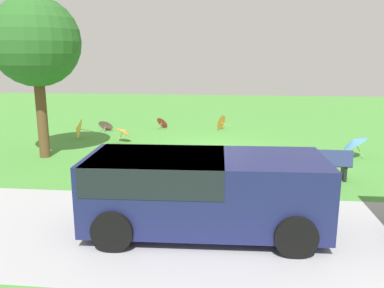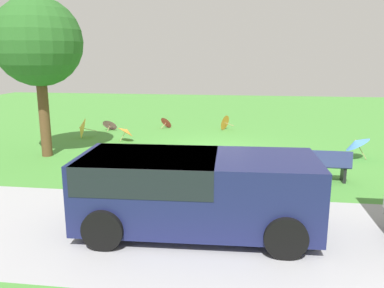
{
  "view_description": "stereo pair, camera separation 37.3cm",
  "coord_description": "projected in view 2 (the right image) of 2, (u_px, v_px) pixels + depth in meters",
  "views": [
    {
      "loc": [
        -0.8,
        14.04,
        3.46
      ],
      "look_at": [
        0.54,
        1.61,
        0.6
      ],
      "focal_mm": 37.02,
      "sensor_mm": 36.0,
      "label": 1
    },
    {
      "loc": [
        -1.17,
        14.0,
        3.46
      ],
      "look_at": [
        0.54,
        1.61,
        0.6
      ],
      "focal_mm": 37.02,
      "sensor_mm": 36.0,
      "label": 2
    }
  ],
  "objects": [
    {
      "name": "parasol_orange_1",
      "position": [
        256.0,
        157.0,
        11.88
      ],
      "size": [
        0.7,
        0.69,
        0.61
      ],
      "color": "tan",
      "rests_on": "ground"
    },
    {
      "name": "parasol_yellow_0",
      "position": [
        81.0,
        128.0,
        16.55
      ],
      "size": [
        0.93,
        0.93,
        0.86
      ],
      "color": "tan",
      "rests_on": "ground"
    },
    {
      "name": "road_strip",
      "position": [
        183.0,
        232.0,
        7.83
      ],
      "size": [
        40.0,
        4.21,
        0.01
      ],
      "primitive_type": "cube",
      "color": "#9E9EA3",
      "rests_on": "ground"
    },
    {
      "name": "parasol_orange_3",
      "position": [
        224.0,
        122.0,
        18.34
      ],
      "size": [
        0.78,
        0.76,
        0.72
      ],
      "color": "tan",
      "rests_on": "ground"
    },
    {
      "name": "parasol_pink_1",
      "position": [
        110.0,
        124.0,
        18.22
      ],
      "size": [
        0.76,
        0.67,
        0.59
      ],
      "color": "tan",
      "rests_on": "ground"
    },
    {
      "name": "parasol_orange_0",
      "position": [
        126.0,
        131.0,
        15.95
      ],
      "size": [
        0.94,
        0.95,
        0.68
      ],
      "color": "tan",
      "rests_on": "ground"
    },
    {
      "name": "parasol_red_0",
      "position": [
        167.0,
        122.0,
        18.84
      ],
      "size": [
        0.75,
        0.7,
        0.57
      ],
      "color": "tan",
      "rests_on": "ground"
    },
    {
      "name": "parasol_blue_0",
      "position": [
        357.0,
        143.0,
        13.23
      ],
      "size": [
        0.96,
        0.99,
        0.86
      ],
      "color": "tan",
      "rests_on": "ground"
    },
    {
      "name": "ground",
      "position": [
        213.0,
        151.0,
        14.44
      ],
      "size": [
        40.0,
        40.0,
        0.0
      ],
      "primitive_type": "plane",
      "color": "#478C38"
    },
    {
      "name": "van_dark",
      "position": [
        189.0,
        187.0,
        7.75
      ],
      "size": [
        4.67,
        2.28,
        1.53
      ],
      "color": "#191E4C",
      "rests_on": "ground"
    },
    {
      "name": "shade_tree",
      "position": [
        38.0,
        43.0,
        12.89
      ],
      "size": [
        2.89,
        2.89,
        5.28
      ],
      "color": "brown",
      "rests_on": "ground"
    },
    {
      "name": "parasol_orange_2",
      "position": [
        136.0,
        160.0,
        11.76
      ],
      "size": [
        0.95,
        0.97,
        0.75
      ],
      "color": "tan",
      "rests_on": "ground"
    },
    {
      "name": "park_bench",
      "position": [
        320.0,
        165.0,
        10.9
      ],
      "size": [
        1.61,
        0.51,
        0.9
      ],
      "color": "navy",
      "rests_on": "ground"
    }
  ]
}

